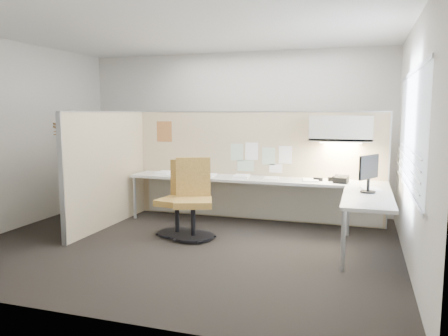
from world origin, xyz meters
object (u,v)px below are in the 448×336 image
(chair_right, at_px, (193,201))
(phone, at_px, (341,179))
(monitor, at_px, (369,171))
(desk, at_px, (272,189))
(chair_left, at_px, (180,201))

(chair_right, distance_m, phone, 2.16)
(monitor, distance_m, phone, 0.83)
(desk, bearing_deg, chair_right, -138.55)
(desk, distance_m, chair_right, 1.27)
(desk, bearing_deg, chair_left, -148.45)
(chair_left, bearing_deg, desk, 39.81)
(desk, height_order, monitor, monitor)
(chair_right, xyz_separation_m, phone, (1.94, 0.91, 0.27))
(chair_left, distance_m, monitor, 2.62)
(monitor, bearing_deg, phone, 55.76)
(chair_left, relative_size, monitor, 2.17)
(chair_right, height_order, monitor, monitor)
(desk, relative_size, monitor, 8.33)
(chair_left, relative_size, chair_right, 0.95)
(chair_right, xyz_separation_m, monitor, (2.32, 0.20, 0.49))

